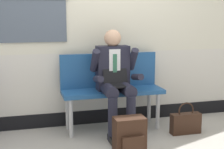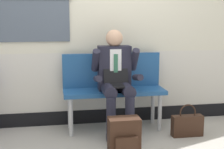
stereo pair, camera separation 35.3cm
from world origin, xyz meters
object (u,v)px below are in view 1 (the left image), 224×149
at_px(person_seated, 116,78).
at_px(handbag, 185,123).
at_px(bench_with_person, 111,84).
at_px(backpack, 130,137).

distance_m(person_seated, handbag, 1.02).
xyz_separation_m(bench_with_person, backpack, (-0.05, -0.90, -0.37)).
distance_m(bench_with_person, handbag, 1.04).
relative_size(backpack, handbag, 1.04).
bearing_deg(person_seated, bench_with_person, 90.00).
xyz_separation_m(person_seated, handbag, (0.82, -0.26, -0.55)).
height_order(bench_with_person, backpack, bench_with_person).
bearing_deg(person_seated, backpack, -93.88).
height_order(person_seated, backpack, person_seated).
xyz_separation_m(bench_with_person, handbag, (0.82, -0.46, -0.44)).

